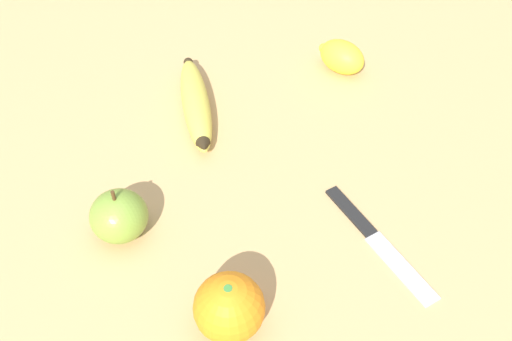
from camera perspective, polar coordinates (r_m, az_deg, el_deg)
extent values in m
plane|color=tan|center=(0.80, -2.92, 0.69)|extent=(3.00, 3.00, 0.00)
ellipsoid|color=#DBCC4C|center=(0.87, -5.76, 6.39)|extent=(0.20, 0.06, 0.04)
cone|color=#2D2314|center=(0.79, -4.99, 2.31)|extent=(0.03, 0.02, 0.03)
sphere|color=#2D2314|center=(0.94, -6.46, 10.20)|extent=(0.01, 0.01, 0.01)
sphere|color=orange|center=(0.63, -2.88, -12.92)|extent=(0.07, 0.07, 0.07)
cylinder|color=#3D8438|center=(0.60, -3.01, -11.24)|extent=(0.01, 0.01, 0.00)
ellipsoid|color=olive|center=(0.72, -12.92, -4.25)|extent=(0.07, 0.07, 0.06)
cylinder|color=#4C3319|center=(0.69, -13.42, -2.35)|extent=(0.00, 0.00, 0.01)
ellipsoid|color=yellow|center=(0.95, 8.20, 10.66)|extent=(0.09, 0.09, 0.05)
sphere|color=yellow|center=(0.96, 6.46, 11.51)|extent=(0.02, 0.02, 0.02)
cube|color=silver|center=(0.72, 13.69, -8.94)|extent=(0.11, 0.07, 0.00)
cube|color=black|center=(0.75, 9.02, -3.77)|extent=(0.08, 0.05, 0.01)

